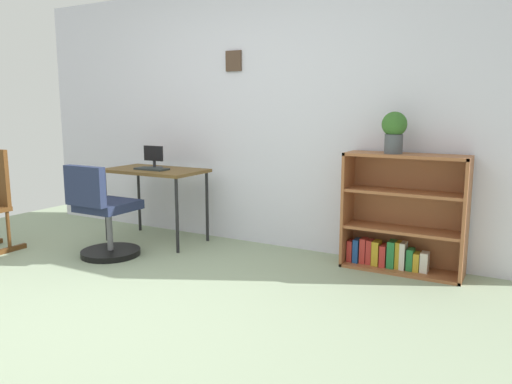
{
  "coord_description": "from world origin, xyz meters",
  "views": [
    {
      "loc": [
        2.41,
        -2.03,
        1.31
      ],
      "look_at": [
        0.57,
        1.26,
        0.67
      ],
      "focal_mm": 34.94,
      "sensor_mm": 36.0,
      "label": 1
    }
  ],
  "objects_px": {
    "keyboard": "(152,169)",
    "potted_plant_on_shelf": "(394,130)",
    "desk": "(155,175)",
    "monitor": "(154,158)",
    "office_chair": "(104,218)",
    "bookshelf_low": "(402,219)"
  },
  "relations": [
    {
      "from": "keyboard",
      "to": "bookshelf_low",
      "type": "xyz_separation_m",
      "value": [
        2.3,
        0.35,
        -0.31
      ]
    },
    {
      "from": "office_chair",
      "to": "bookshelf_low",
      "type": "xyz_separation_m",
      "value": [
        2.35,
        0.94,
        0.07
      ]
    },
    {
      "from": "bookshelf_low",
      "to": "potted_plant_on_shelf",
      "type": "height_order",
      "value": "potted_plant_on_shelf"
    },
    {
      "from": "monitor",
      "to": "keyboard",
      "type": "relative_size",
      "value": 0.68
    },
    {
      "from": "desk",
      "to": "monitor",
      "type": "distance_m",
      "value": 0.18
    },
    {
      "from": "monitor",
      "to": "keyboard",
      "type": "bearing_deg",
      "value": -60.05
    },
    {
      "from": "desk",
      "to": "monitor",
      "type": "bearing_deg",
      "value": 139.91
    },
    {
      "from": "monitor",
      "to": "office_chair",
      "type": "height_order",
      "value": "monitor"
    },
    {
      "from": "monitor",
      "to": "potted_plant_on_shelf",
      "type": "relative_size",
      "value": 0.68
    },
    {
      "from": "desk",
      "to": "bookshelf_low",
      "type": "height_order",
      "value": "bookshelf_low"
    },
    {
      "from": "desk",
      "to": "potted_plant_on_shelf",
      "type": "xyz_separation_m",
      "value": [
        2.24,
        0.22,
        0.48
      ]
    },
    {
      "from": "bookshelf_low",
      "to": "monitor",
      "type": "bearing_deg",
      "value": -174.16
    },
    {
      "from": "monitor",
      "to": "office_chair",
      "type": "relative_size",
      "value": 0.27
    },
    {
      "from": "desk",
      "to": "monitor",
      "type": "relative_size",
      "value": 4.32
    },
    {
      "from": "keyboard",
      "to": "potted_plant_on_shelf",
      "type": "relative_size",
      "value": 1.0
    },
    {
      "from": "potted_plant_on_shelf",
      "to": "desk",
      "type": "bearing_deg",
      "value": -174.33
    },
    {
      "from": "keyboard",
      "to": "bookshelf_low",
      "type": "bearing_deg",
      "value": 8.59
    },
    {
      "from": "monitor",
      "to": "potted_plant_on_shelf",
      "type": "xyz_separation_m",
      "value": [
        2.28,
        0.18,
        0.31
      ]
    },
    {
      "from": "monitor",
      "to": "keyboard",
      "type": "height_order",
      "value": "monitor"
    },
    {
      "from": "monitor",
      "to": "office_chair",
      "type": "bearing_deg",
      "value": -89.03
    },
    {
      "from": "monitor",
      "to": "keyboard",
      "type": "distance_m",
      "value": 0.15
    },
    {
      "from": "desk",
      "to": "potted_plant_on_shelf",
      "type": "height_order",
      "value": "potted_plant_on_shelf"
    }
  ]
}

